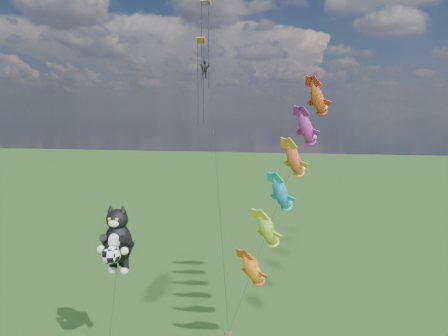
# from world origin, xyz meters

# --- Properties ---
(cat_kite_rig) EXTENTS (2.16, 4.00, 10.25)m
(cat_kite_rig) POSITION_xyz_m (5.47, -0.85, 7.86)
(cat_kite_rig) COLOR brown
(cat_kite_rig) RESTS_ON ground
(fish_windsock_rig) EXTENTS (7.62, 14.14, 20.60)m
(fish_windsock_rig) POSITION_xyz_m (16.46, 4.56, 11.57)
(fish_windsock_rig) COLOR brown
(fish_windsock_rig) RESTS_ON ground
(parafoil_rig) EXTENTS (6.19, 16.70, 27.98)m
(parafoil_rig) POSITION_xyz_m (7.43, 16.70, 21.06)
(parafoil_rig) COLOR brown
(parafoil_rig) RESTS_ON ground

